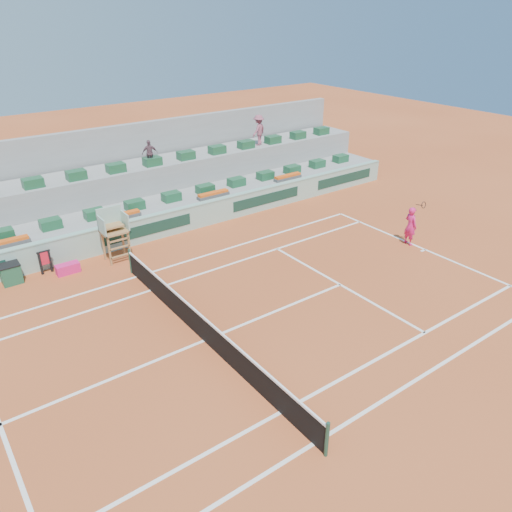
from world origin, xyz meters
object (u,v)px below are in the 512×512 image
object	(u,v)px
player_bag	(68,268)
tennis_player	(411,226)
drink_cooler_a	(11,274)
umpire_chair	(113,227)

from	to	relation	value
player_bag	tennis_player	distance (m)	15.43
drink_cooler_a	tennis_player	xyz separation A→B (m)	(16.03, -7.12, 0.51)
player_bag	umpire_chair	size ratio (longest dim) A/B	0.40
player_bag	umpire_chair	bearing A→B (deg)	0.00
player_bag	drink_cooler_a	xyz separation A→B (m)	(-2.10, 0.51, 0.21)
umpire_chair	drink_cooler_a	size ratio (longest dim) A/B	2.86
tennis_player	umpire_chair	bearing A→B (deg)	150.69
umpire_chair	tennis_player	bearing A→B (deg)	-29.31
player_bag	tennis_player	world-z (taller)	tennis_player
umpire_chair	drink_cooler_a	world-z (taller)	umpire_chair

